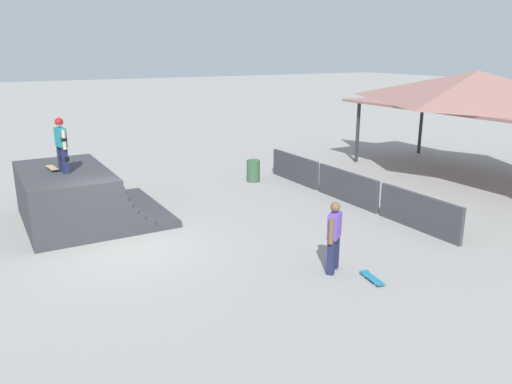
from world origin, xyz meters
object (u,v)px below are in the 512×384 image
skater_on_deck (61,141)px  skateboard_on_deck (52,168)px  bystander_walking (334,233)px  skateboard_on_ground (372,278)px  trash_bin (253,171)px

skater_on_deck → skateboard_on_deck: 1.01m
skater_on_deck → skateboard_on_deck: (-0.50, -0.25, -0.84)m
skateboard_on_deck → bystander_walking: bearing=30.9°
bystander_walking → skateboard_on_ground: (0.82, 0.46, -0.88)m
skater_on_deck → skateboard_on_ground: skater_on_deck is taller
trash_bin → skater_on_deck: bearing=-75.8°
skater_on_deck → skateboard_on_ground: bearing=24.9°
skater_on_deck → skateboard_on_deck: bearing=-165.0°
bystander_walking → skateboard_on_ground: size_ratio=2.16×
skateboard_on_ground → trash_bin: trash_bin is taller
skateboard_on_deck → skateboard_on_ground: bearing=30.3°
skater_on_deck → bystander_walking: bearing=25.6°
skateboard_on_ground → skater_on_deck: bearing=46.0°
skater_on_deck → trash_bin: 7.75m
skateboard_on_deck → skateboard_on_ground: skateboard_on_deck is taller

